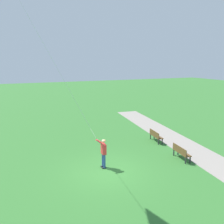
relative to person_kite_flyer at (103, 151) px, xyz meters
The scene contains 5 objects.
ground_plane 1.17m from the person_kite_flyer, 90.16° to the left, with size 120.00×120.00×0.00m, color #33702D.
walkway_path 7.00m from the person_kite_flyer, 158.73° to the left, with size 2.40×32.00×0.02m, color gray.
person_kite_flyer is the anchor object (origin of this frame).
park_bench_near_walkway 6.01m from the person_kite_flyer, 153.73° to the right, with size 0.61×1.54×0.88m.
park_bench_far_walkway 5.06m from the person_kite_flyer, behind, with size 0.61×1.54×0.88m.
Camera 1 is at (4.59, 11.41, 6.12)m, focal length 37.58 mm.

